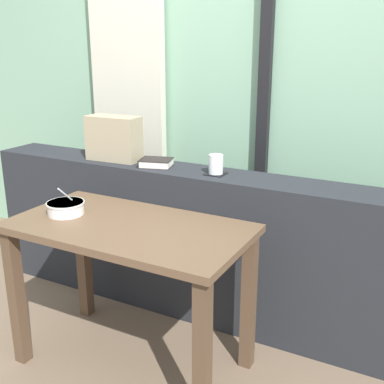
% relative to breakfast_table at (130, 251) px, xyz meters
% --- Properties ---
extents(ground, '(8.00, 8.00, 0.00)m').
position_rel_breakfast_table_xyz_m(ground, '(0.09, 0.03, -0.60)').
color(ground, '#75604C').
extents(outdoor_backdrop, '(4.80, 0.08, 2.80)m').
position_rel_breakfast_table_xyz_m(outdoor_backdrop, '(0.09, 1.18, 0.80)').
color(outdoor_backdrop, '#84B293').
rests_on(outdoor_backdrop, ground).
extents(curtain_left_panel, '(0.56, 0.06, 2.50)m').
position_rel_breakfast_table_xyz_m(curtain_left_panel, '(-0.74, 1.08, 0.65)').
color(curtain_left_panel, beige).
rests_on(curtain_left_panel, ground).
extents(window_divider_post, '(0.07, 0.05, 2.60)m').
position_rel_breakfast_table_xyz_m(window_divider_post, '(0.23, 1.11, 0.70)').
color(window_divider_post, black).
rests_on(window_divider_post, ground).
extents(dark_console_ledge, '(2.80, 0.29, 0.86)m').
position_rel_breakfast_table_xyz_m(dark_console_ledge, '(0.09, 0.58, -0.18)').
color(dark_console_ledge, '#23262B').
rests_on(dark_console_ledge, ground).
extents(breakfast_table, '(1.10, 0.59, 0.73)m').
position_rel_breakfast_table_xyz_m(breakfast_table, '(0.00, 0.00, 0.00)').
color(breakfast_table, brown).
rests_on(breakfast_table, ground).
extents(coaster_square, '(0.10, 0.10, 0.00)m').
position_rel_breakfast_table_xyz_m(coaster_square, '(0.17, 0.57, 0.25)').
color(coaster_square, black).
rests_on(coaster_square, dark_console_ledge).
extents(juice_glass, '(0.08, 0.08, 0.10)m').
position_rel_breakfast_table_xyz_m(juice_glass, '(0.17, 0.57, 0.30)').
color(juice_glass, white).
rests_on(juice_glass, coaster_square).
extents(closed_book, '(0.21, 0.18, 0.04)m').
position_rel_breakfast_table_xyz_m(closed_book, '(-0.20, 0.57, 0.27)').
color(closed_book, black).
rests_on(closed_book, dark_console_ledge).
extents(throw_pillow, '(0.33, 0.15, 0.26)m').
position_rel_breakfast_table_xyz_m(throw_pillow, '(-0.50, 0.58, 0.38)').
color(throw_pillow, tan).
rests_on(throw_pillow, dark_console_ledge).
extents(soup_bowl, '(0.18, 0.18, 0.14)m').
position_rel_breakfast_table_xyz_m(soup_bowl, '(-0.35, -0.03, 0.16)').
color(soup_bowl, silver).
rests_on(soup_bowl, breakfast_table).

